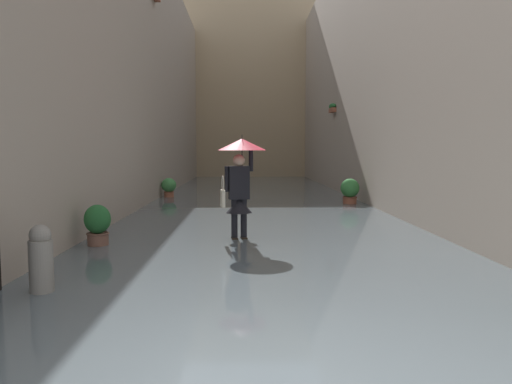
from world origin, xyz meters
The scene contains 10 objects.
ground_plane centered at (0.00, -13.71, 0.00)m, with size 68.55×68.55×0.00m, color gray.
flood_water centered at (0.00, -13.71, 0.04)m, with size 7.58×33.42×0.08m, color #515B60.
building_facade_left centered at (-4.29, -13.71, 4.83)m, with size 2.04×31.42×9.65m.
building_facade_right centered at (4.29, -13.71, 4.51)m, with size 2.04×31.42×9.02m.
building_facade_far centered at (0.00, -28.32, 6.07)m, with size 10.38×1.80×12.15m, color tan.
person_wading centered at (0.48, -6.29, 1.39)m, with size 0.92×0.92×2.04m.
potted_plant_mid_left centered at (-2.90, -12.17, 0.48)m, with size 0.59×0.59×0.86m.
potted_plant_near_right centered at (3.10, -14.42, 0.43)m, with size 0.53×0.53×0.75m.
potted_plant_mid_right centered at (3.00, -5.71, 0.43)m, with size 0.46×0.46×0.80m.
mooring_bollard centered at (2.81, -2.87, 0.44)m, with size 0.28×0.28×0.88m.
Camera 1 is at (0.39, 2.81, 1.76)m, focal length 33.91 mm.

